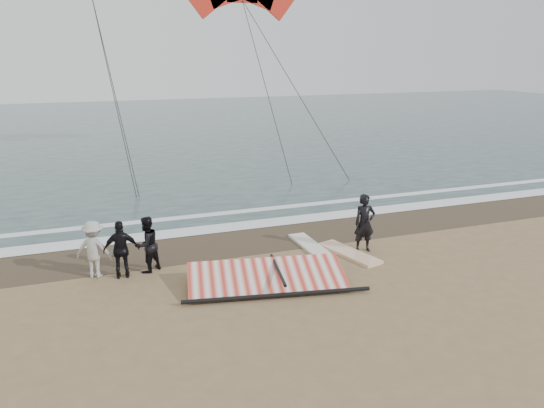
{
  "coord_description": "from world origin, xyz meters",
  "views": [
    {
      "loc": [
        -6.4,
        -11.3,
        5.96
      ],
      "look_at": [
        -1.16,
        3.0,
        1.6
      ],
      "focal_mm": 35.0,
      "sensor_mm": 36.0,
      "label": 1
    }
  ],
  "objects": [
    {
      "name": "trio_cluster",
      "position": [
        -5.67,
        2.96,
        0.81
      ],
      "size": [
        2.49,
        1.06,
        1.62
      ],
      "color": "black",
      "rests_on": "ground"
    },
    {
      "name": "sail_rig",
      "position": [
        -2.16,
        0.96,
        0.2
      ],
      "size": [
        4.73,
        2.46,
        0.52
      ],
      "color": "black",
      "rests_on": "ground"
    },
    {
      "name": "wet_sand",
      "position": [
        0.0,
        4.5,
        0.01
      ],
      "size": [
        120.0,
        2.8,
        0.01
      ],
      "primitive_type": "cube",
      "color": "#4C3D2B",
      "rests_on": "ground"
    },
    {
      "name": "board_cream",
      "position": [
        0.19,
        3.23,
        0.04
      ],
      "size": [
        0.59,
        2.14,
        0.09
      ],
      "primitive_type": "cube",
      "rotation": [
        0.0,
        0.0,
        0.01
      ],
      "color": "silver",
      "rests_on": "ground"
    },
    {
      "name": "sea",
      "position": [
        0.0,
        33.0,
        0.01
      ],
      "size": [
        120.0,
        54.0,
        0.02
      ],
      "primitive_type": "cube",
      "color": "#233838",
      "rests_on": "ground"
    },
    {
      "name": "board_white",
      "position": [
        1.05,
        2.15,
        0.05
      ],
      "size": [
        1.19,
        2.36,
        0.09
      ],
      "primitive_type": "cube",
      "rotation": [
        0.0,
        0.0,
        0.25
      ],
      "color": "white",
      "rests_on": "ground"
    },
    {
      "name": "foam_near",
      "position": [
        0.0,
        5.9,
        0.03
      ],
      "size": [
        120.0,
        0.9,
        0.01
      ],
      "primitive_type": "cube",
      "color": "white",
      "rests_on": "sea"
    },
    {
      "name": "foam_far",
      "position": [
        0.0,
        7.6,
        0.03
      ],
      "size": [
        120.0,
        0.45,
        0.01
      ],
      "primitive_type": "cube",
      "color": "white",
      "rests_on": "sea"
    },
    {
      "name": "man_main",
      "position": [
        1.62,
        2.29,
        0.91
      ],
      "size": [
        0.71,
        0.52,
        1.81
      ],
      "primitive_type": "imported",
      "rotation": [
        0.0,
        0.0,
        -0.13
      ],
      "color": "black",
      "rests_on": "ground"
    },
    {
      "name": "ground",
      "position": [
        0.0,
        0.0,
        0.0
      ],
      "size": [
        120.0,
        120.0,
        0.0
      ],
      "primitive_type": "plane",
      "color": "#8C704C",
      "rests_on": "ground"
    }
  ]
}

